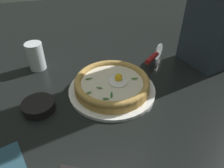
# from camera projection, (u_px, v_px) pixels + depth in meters

# --- Properties ---
(ground_plane) EXTENTS (2.40, 2.40, 0.03)m
(ground_plane) POSITION_uv_depth(u_px,v_px,m) (113.00, 90.00, 0.82)
(ground_plane) COLOR black
(ground_plane) RESTS_ON ground
(pizza_plate) EXTENTS (0.31, 0.31, 0.01)m
(pizza_plate) POSITION_uv_depth(u_px,v_px,m) (112.00, 90.00, 0.78)
(pizza_plate) COLOR white
(pizza_plate) RESTS_ON ground
(pizza) EXTENTS (0.27, 0.27, 0.06)m
(pizza) POSITION_uv_depth(u_px,v_px,m) (112.00, 83.00, 0.77)
(pizza) COLOR #C89345
(pizza) RESTS_ON pizza_plate
(side_bowl) EXTENTS (0.11, 0.11, 0.03)m
(side_bowl) POSITION_uv_depth(u_px,v_px,m) (38.00, 106.00, 0.70)
(side_bowl) COLOR black
(side_bowl) RESTS_ON ground
(pizza_cutter) EXTENTS (0.11, 0.12, 0.08)m
(pizza_cutter) POSITION_uv_depth(u_px,v_px,m) (154.00, 56.00, 0.92)
(pizza_cutter) COLOR silver
(pizza_cutter) RESTS_ON ground
(drinking_glass) EXTENTS (0.07, 0.07, 0.11)m
(drinking_glass) POSITION_uv_depth(u_px,v_px,m) (36.00, 58.00, 0.88)
(drinking_glass) COLOR silver
(drinking_glass) RESTS_ON ground
(folded_napkin) EXTENTS (0.16, 0.13, 0.01)m
(folded_napkin) POSITION_uv_depth(u_px,v_px,m) (6.00, 168.00, 0.54)
(folded_napkin) COLOR #264959
(folded_napkin) RESTS_ON ground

